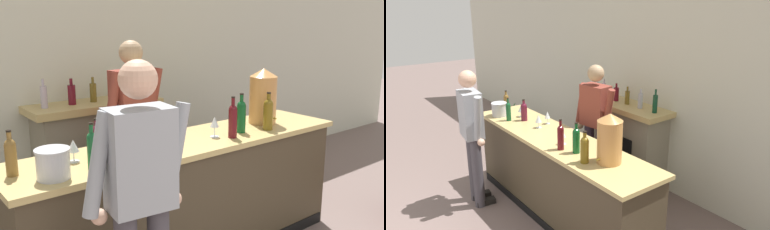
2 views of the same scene
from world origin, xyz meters
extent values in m
cube|color=beige|center=(0.00, 4.36, 1.38)|extent=(12.00, 0.07, 2.75)
cube|color=#433826|center=(0.13, 2.78, 0.48)|extent=(2.85, 0.60, 0.97)
cube|color=tan|center=(0.13, 2.78, 0.99)|extent=(2.92, 0.67, 0.04)
cube|color=black|center=(0.13, 2.48, 0.05)|extent=(2.79, 0.01, 0.10)
cube|color=gray|center=(-0.04, 4.11, 0.54)|extent=(1.16, 0.44, 1.08)
cube|color=black|center=(-0.04, 3.88, 0.40)|extent=(0.64, 0.02, 0.69)
cube|color=tan|center=(-0.04, 4.09, 1.11)|extent=(1.32, 0.52, 0.07)
cylinder|color=#B1A6B6|center=(-0.54, 4.09, 1.25)|extent=(0.06, 0.06, 0.20)
cylinder|color=#B1A6B6|center=(-0.54, 4.09, 1.38)|extent=(0.02, 0.02, 0.07)
cylinder|color=#59111E|center=(-0.27, 4.09, 1.24)|extent=(0.07, 0.07, 0.19)
cylinder|color=#59111E|center=(-0.27, 4.09, 1.37)|extent=(0.03, 0.03, 0.06)
cylinder|color=brown|center=(-0.05, 4.09, 1.24)|extent=(0.07, 0.07, 0.19)
cylinder|color=brown|center=(-0.05, 4.09, 1.36)|extent=(0.03, 0.03, 0.06)
cylinder|color=#AEB5C3|center=(0.20, 4.09, 1.24)|extent=(0.07, 0.07, 0.20)
cylinder|color=#AEB5C3|center=(0.20, 4.09, 1.37)|extent=(0.03, 0.03, 0.07)
cylinder|color=#0F3A24|center=(0.46, 4.09, 1.26)|extent=(0.06, 0.06, 0.23)
cylinder|color=#0F3A24|center=(0.46, 4.09, 1.42)|extent=(0.03, 0.03, 0.08)
cylinder|color=#4E463B|center=(-2.82, 3.61, 0.12)|extent=(0.25, 0.25, 0.24)
cylinder|color=#332319|center=(-2.82, 3.61, 0.23)|extent=(0.22, 0.22, 0.02)
cone|color=#3A7D41|center=(-2.72, 3.60, 0.44)|extent=(0.13, 0.27, 0.37)
cone|color=#437D40|center=(-2.86, 3.73, 0.45)|extent=(0.38, 0.21, 0.41)
cone|color=#377E46|center=(-2.87, 3.52, 0.42)|extent=(0.32, 0.25, 0.35)
cylinder|color=#403C42|center=(-0.62, 2.10, 0.46)|extent=(0.13, 0.13, 0.92)
cube|color=black|center=(-0.61, 2.17, 0.04)|extent=(0.13, 0.25, 0.07)
cylinder|color=#403C42|center=(-0.82, 2.12, 0.46)|extent=(0.13, 0.13, 0.92)
cube|color=black|center=(-0.81, 2.19, 0.04)|extent=(0.13, 0.25, 0.07)
cube|color=#90949B|center=(-0.72, 2.11, 1.21)|extent=(0.38, 0.26, 0.57)
cylinder|color=#90949B|center=(-0.49, 2.10, 1.21)|extent=(0.20, 0.08, 0.57)
sphere|color=#D6A385|center=(-0.48, 2.12, 0.91)|extent=(0.09, 0.09, 0.09)
cylinder|color=#90949B|center=(-0.94, 2.16, 1.21)|extent=(0.20, 0.08, 0.57)
sphere|color=#D6A385|center=(-0.94, 2.18, 0.91)|extent=(0.09, 0.09, 0.09)
sphere|color=#D6A385|center=(-0.72, 2.11, 1.64)|extent=(0.21, 0.21, 0.21)
cylinder|color=#3D2F40|center=(-0.07, 3.44, 0.50)|extent=(0.13, 0.13, 0.99)
cube|color=black|center=(-0.06, 3.37, 0.04)|extent=(0.13, 0.25, 0.07)
cylinder|color=#3D2F40|center=(0.13, 3.47, 0.50)|extent=(0.13, 0.13, 0.99)
cube|color=black|center=(0.14, 3.40, 0.04)|extent=(0.13, 0.25, 0.07)
cube|color=brown|center=(0.03, 3.46, 1.25)|extent=(0.39, 0.27, 0.53)
cylinder|color=brown|center=(-0.20, 3.41, 1.24)|extent=(0.20, 0.08, 0.57)
sphere|color=tan|center=(-0.19, 3.39, 0.94)|extent=(0.09, 0.09, 0.09)
cylinder|color=brown|center=(0.26, 3.47, 1.24)|extent=(0.20, 0.08, 0.57)
sphere|color=tan|center=(0.26, 3.45, 0.94)|extent=(0.09, 0.09, 0.09)
sphere|color=tan|center=(0.03, 3.46, 1.67)|extent=(0.21, 0.21, 0.21)
cylinder|color=#C08345|center=(1.02, 2.81, 1.23)|extent=(0.25, 0.25, 0.43)
cone|color=#C08345|center=(1.02, 2.81, 1.48)|extent=(0.25, 0.25, 0.07)
cylinder|color=#B29333|center=(1.02, 2.67, 1.08)|extent=(0.02, 0.04, 0.02)
cylinder|color=silver|center=(-1.01, 2.63, 1.10)|extent=(0.20, 0.20, 0.17)
cylinder|color=silver|center=(-1.01, 2.63, 1.19)|extent=(0.21, 0.21, 0.01)
cylinder|color=brown|center=(0.87, 2.62, 1.13)|extent=(0.08, 0.08, 0.23)
sphere|color=brown|center=(0.87, 2.62, 1.24)|extent=(0.08, 0.08, 0.08)
cylinder|color=brown|center=(0.87, 2.62, 1.28)|extent=(0.03, 0.03, 0.09)
cylinder|color=black|center=(0.87, 2.62, 1.34)|extent=(0.04, 0.04, 0.01)
cylinder|color=brown|center=(-1.19, 2.83, 1.11)|extent=(0.07, 0.07, 0.20)
sphere|color=brown|center=(-1.19, 2.83, 1.21)|extent=(0.07, 0.07, 0.07)
cylinder|color=brown|center=(-1.19, 2.83, 1.25)|extent=(0.03, 0.03, 0.08)
cylinder|color=black|center=(-1.19, 2.83, 1.29)|extent=(0.03, 0.03, 0.01)
cylinder|color=#145028|center=(-0.75, 2.63, 1.12)|extent=(0.06, 0.06, 0.21)
sphere|color=#145028|center=(-0.75, 2.63, 1.22)|extent=(0.06, 0.06, 0.06)
cylinder|color=#145028|center=(-0.75, 2.63, 1.26)|extent=(0.03, 0.03, 0.08)
cylinder|color=black|center=(-0.75, 2.63, 1.31)|extent=(0.03, 0.03, 0.01)
cylinder|color=#561629|center=(-0.63, 2.80, 1.11)|extent=(0.08, 0.08, 0.20)
sphere|color=#561629|center=(-0.63, 2.80, 1.21)|extent=(0.08, 0.08, 0.08)
cylinder|color=#561629|center=(-0.63, 2.80, 1.25)|extent=(0.03, 0.03, 0.08)
cylinder|color=black|center=(-0.63, 2.80, 1.29)|extent=(0.04, 0.04, 0.01)
cylinder|color=#511015|center=(0.46, 2.62, 1.13)|extent=(0.07, 0.07, 0.23)
sphere|color=#511015|center=(0.46, 2.62, 1.25)|extent=(0.07, 0.07, 0.07)
cylinder|color=#511015|center=(0.46, 2.62, 1.29)|extent=(0.03, 0.03, 0.09)
cylinder|color=black|center=(0.46, 2.62, 1.34)|extent=(0.03, 0.03, 0.01)
cylinder|color=#0F4C1F|center=(0.63, 2.70, 1.13)|extent=(0.08, 0.08, 0.23)
sphere|color=#0F4C1F|center=(0.63, 2.70, 1.24)|extent=(0.07, 0.07, 0.07)
cylinder|color=#0F4C1F|center=(0.63, 2.70, 1.29)|extent=(0.03, 0.03, 0.09)
cylinder|color=black|center=(0.63, 2.70, 1.34)|extent=(0.03, 0.03, 0.01)
cylinder|color=silver|center=(-0.27, 2.80, 1.02)|extent=(0.07, 0.07, 0.01)
cylinder|color=silver|center=(-0.27, 2.80, 1.05)|extent=(0.01, 0.01, 0.07)
cone|color=silver|center=(-0.27, 2.80, 1.13)|extent=(0.08, 0.08, 0.09)
cylinder|color=silver|center=(0.35, 2.72, 1.02)|extent=(0.08, 0.08, 0.01)
cylinder|color=silver|center=(0.35, 2.72, 1.06)|extent=(0.01, 0.01, 0.08)
cone|color=silver|center=(0.35, 2.72, 1.14)|extent=(0.07, 0.07, 0.08)
cylinder|color=silver|center=(-0.79, 2.84, 1.02)|extent=(0.07, 0.07, 0.01)
cylinder|color=silver|center=(-0.79, 2.84, 1.05)|extent=(0.01, 0.01, 0.07)
cone|color=silver|center=(-0.79, 2.84, 1.13)|extent=(0.08, 0.08, 0.08)
cylinder|color=silver|center=(-0.33, 2.96, 1.02)|extent=(0.06, 0.06, 0.01)
cylinder|color=silver|center=(-0.33, 2.96, 1.05)|extent=(0.01, 0.01, 0.07)
cone|color=silver|center=(-0.33, 2.96, 1.13)|extent=(0.07, 0.07, 0.09)
camera|label=1|loc=(-1.86, 0.21, 1.94)|focal=40.00mm
camera|label=2|loc=(3.51, 0.54, 2.57)|focal=35.00mm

